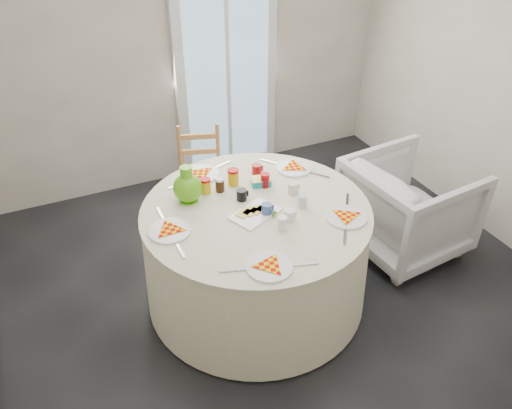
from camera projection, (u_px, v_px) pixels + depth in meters
name	position (u px, v px, depth m)	size (l,w,h in m)	color
floor	(280.00, 299.00, 3.65)	(4.00, 4.00, 0.00)	black
wall_back	(181.00, 45.00, 4.41)	(4.00, 0.02, 2.60)	#BCB5A3
glass_door	(226.00, 68.00, 4.65)	(1.00, 0.08, 2.10)	silver
table	(256.00, 255.00, 3.48)	(1.56, 1.56, 0.79)	silver
wooden_chair	(201.00, 172.00, 4.22)	(0.38, 0.36, 0.84)	#BB7C53
armchair	(408.00, 207.00, 3.93)	(0.84, 0.78, 0.86)	silver
place_settings	(256.00, 208.00, 3.25)	(1.43, 1.43, 0.03)	silver
jar_cluster	(234.00, 184.00, 3.41)	(0.46, 0.23, 0.13)	#8E5B1D
butter_tub	(261.00, 183.00, 3.48)	(0.14, 0.10, 0.05)	teal
green_pitcher	(188.00, 188.00, 3.27)	(0.19, 0.19, 0.25)	#55AE15
cheese_platter	(255.00, 214.00, 3.20)	(0.32, 0.20, 0.04)	white
mugs_glasses	(274.00, 197.00, 3.29)	(0.52, 0.52, 0.09)	gray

